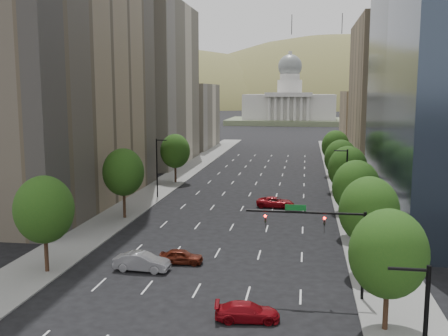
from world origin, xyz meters
The scene contains 24 objects.
sidewalk_left centered at (-15.50, 60.00, 0.07)m, with size 6.00×200.00×0.15m, color slate.
sidewalk_right centered at (15.50, 60.00, 0.07)m, with size 6.00×200.00×0.15m, color slate.
midrise_cream_left centered at (-25.00, 103.00, 17.50)m, with size 14.00×30.00×35.00m, color beige.
filler_left centered at (-25.00, 136.00, 9.00)m, with size 14.00×26.00×18.00m, color beige.
parking_tan_right centered at (25.00, 100.00, 15.00)m, with size 14.00×30.00×30.00m, color #8C7759.
filler_right centered at (25.00, 133.00, 8.00)m, with size 14.00×26.00×16.00m, color #8C7759.
tree_right_0 centered at (14.00, 25.00, 5.39)m, with size 5.20×5.20×8.39m.
tree_right_1 centered at (14.00, 36.00, 5.75)m, with size 5.20×5.20×8.75m.
tree_right_2 centered at (14.00, 48.00, 5.60)m, with size 5.20×5.20×8.61m.
tree_right_3 centered at (14.00, 60.00, 5.89)m, with size 5.20×5.20×8.89m.
tree_right_4 centered at (14.00, 74.00, 5.46)m, with size 5.20×5.20×8.46m.
tree_right_5 centered at (14.00, 90.00, 5.75)m, with size 5.20×5.20×8.75m.
tree_left_0 centered at (-14.00, 32.00, 5.75)m, with size 5.20×5.20×8.75m.
tree_left_1 centered at (-14.00, 52.00, 5.96)m, with size 5.20×5.20×8.97m.
tree_left_2 centered at (-14.00, 78.00, 5.68)m, with size 5.20×5.20×8.68m.
streetlight_rn centered at (13.44, 55.00, 4.84)m, with size 1.70×0.20×9.00m.
streetlight_ln centered at (-13.44, 65.00, 4.84)m, with size 1.70×0.20×9.00m.
traffic_signal centered at (10.53, 30.00, 5.17)m, with size 9.12×0.40×7.38m.
capitol centered at (0.00, 249.71, 8.58)m, with size 60.00×40.00×35.20m.
foothills centered at (34.67, 599.39, -37.78)m, with size 720.00×413.00×263.00m.
car_red_near centered at (4.68, 25.11, 0.66)m, with size 1.86×4.57×1.33m, color maroon.
car_maroon centered at (-2.80, 36.26, 0.69)m, with size 1.64×4.07×1.39m, color #52190D.
car_silver centered at (-5.83, 33.86, 0.83)m, with size 1.75×5.02×1.65m, color gray.
car_red_far centered at (4.47, 61.51, 0.72)m, with size 2.39×5.18×1.44m, color maroon.
Camera 1 is at (8.46, -9.12, 15.96)m, focal length 41.51 mm.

